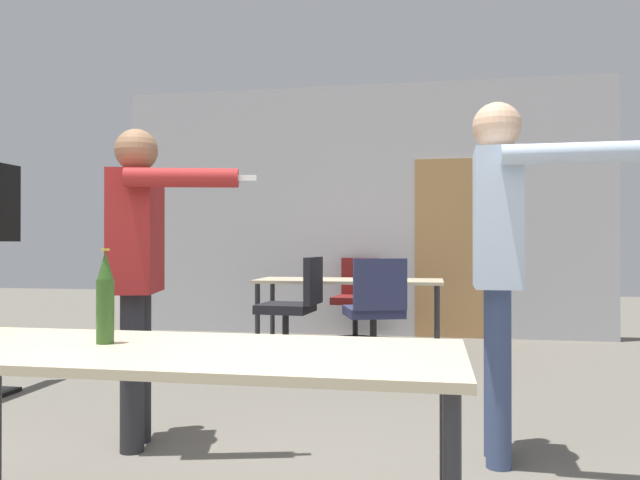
{
  "coord_description": "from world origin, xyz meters",
  "views": [
    {
      "loc": [
        0.84,
        -1.5,
        1.08
      ],
      "look_at": [
        0.12,
        2.55,
        1.1
      ],
      "focal_mm": 35.0,
      "sensor_mm": 36.0,
      "label": 1
    }
  ],
  "objects_px": {
    "person_near_casual": "(139,253)",
    "office_chair_side_rolled": "(375,318)",
    "office_chair_far_left": "(357,302)",
    "office_chair_near_pushed": "(294,313)",
    "beer_bottle": "(105,299)",
    "person_far_watching": "(500,241)"
  },
  "relations": [
    {
      "from": "person_near_casual",
      "to": "office_chair_side_rolled",
      "type": "xyz_separation_m",
      "value": [
        1.06,
        2.14,
        -0.57
      ]
    },
    {
      "from": "office_chair_far_left",
      "to": "office_chair_near_pushed",
      "type": "height_order",
      "value": "office_chair_near_pushed"
    },
    {
      "from": "beer_bottle",
      "to": "office_chair_side_rolled",
      "type": "bearing_deg",
      "value": 78.24
    },
    {
      "from": "person_near_casual",
      "to": "person_far_watching",
      "type": "height_order",
      "value": "person_far_watching"
    },
    {
      "from": "office_chair_side_rolled",
      "to": "office_chair_near_pushed",
      "type": "xyz_separation_m",
      "value": [
        -0.75,
        0.24,
        -0.0
      ]
    },
    {
      "from": "office_chair_near_pushed",
      "to": "beer_bottle",
      "type": "height_order",
      "value": "beer_bottle"
    },
    {
      "from": "office_chair_side_rolled",
      "to": "beer_bottle",
      "type": "height_order",
      "value": "beer_bottle"
    },
    {
      "from": "person_near_casual",
      "to": "office_chair_side_rolled",
      "type": "relative_size",
      "value": 1.76
    },
    {
      "from": "office_chair_far_left",
      "to": "office_chair_side_rolled",
      "type": "bearing_deg",
      "value": 108.11
    },
    {
      "from": "office_chair_side_rolled",
      "to": "beer_bottle",
      "type": "xyz_separation_m",
      "value": [
        -0.67,
        -3.2,
        0.43
      ]
    },
    {
      "from": "person_near_casual",
      "to": "office_chair_side_rolled",
      "type": "bearing_deg",
      "value": 139.85
    },
    {
      "from": "person_far_watching",
      "to": "office_chair_far_left",
      "type": "xyz_separation_m",
      "value": [
        -1.16,
        3.75,
        -0.67
      ]
    },
    {
      "from": "person_near_casual",
      "to": "person_far_watching",
      "type": "relative_size",
      "value": 0.95
    },
    {
      "from": "office_chair_near_pushed",
      "to": "beer_bottle",
      "type": "bearing_deg",
      "value": -173.69
    },
    {
      "from": "person_near_casual",
      "to": "office_chair_far_left",
      "type": "xyz_separation_m",
      "value": [
        0.71,
        3.84,
        -0.6
      ]
    },
    {
      "from": "person_near_casual",
      "to": "office_chair_near_pushed",
      "type": "xyz_separation_m",
      "value": [
        0.31,
        2.38,
        -0.57
      ]
    },
    {
      "from": "office_chair_far_left",
      "to": "beer_bottle",
      "type": "bearing_deg",
      "value": 92.61
    },
    {
      "from": "office_chair_side_rolled",
      "to": "person_far_watching",
      "type": "bearing_deg",
      "value": -86.31
    },
    {
      "from": "person_near_casual",
      "to": "beer_bottle",
      "type": "relative_size",
      "value": 5.03
    },
    {
      "from": "person_near_casual",
      "to": "beer_bottle",
      "type": "xyz_separation_m",
      "value": [
        0.4,
        -1.06,
        -0.14
      ]
    },
    {
      "from": "person_far_watching",
      "to": "office_chair_near_pushed",
      "type": "xyz_separation_m",
      "value": [
        -1.55,
        2.28,
        -0.64
      ]
    },
    {
      "from": "person_far_watching",
      "to": "office_chair_side_rolled",
      "type": "relative_size",
      "value": 1.86
    }
  ]
}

